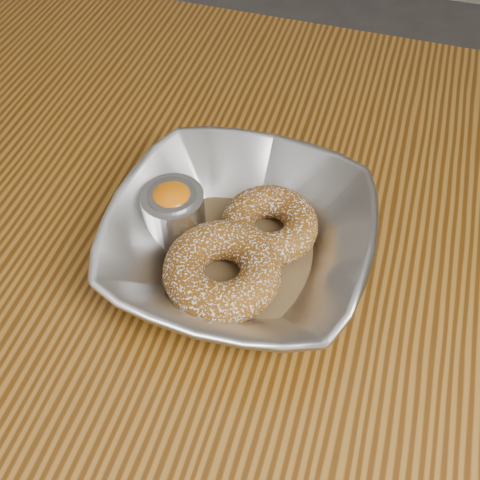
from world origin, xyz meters
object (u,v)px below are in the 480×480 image
(serving_bowl, at_px, (240,240))
(donut_back, at_px, (269,225))
(ramekin, at_px, (174,210))
(donut_front, at_px, (222,270))
(table, at_px, (233,283))

(serving_bowl, height_order, donut_back, serving_bowl)
(serving_bowl, xyz_separation_m, ramekin, (-0.07, 0.01, 0.01))
(donut_back, xyz_separation_m, ramekin, (-0.09, -0.02, 0.01))
(donut_back, bearing_deg, serving_bowl, -125.78)
(donut_back, relative_size, ramekin, 1.56)
(serving_bowl, xyz_separation_m, donut_front, (-0.01, -0.04, -0.00))
(donut_back, bearing_deg, donut_front, -111.54)
(donut_front, bearing_deg, table, 100.93)
(serving_bowl, distance_m, ramekin, 0.07)
(donut_back, distance_m, ramekin, 0.09)
(donut_back, height_order, ramekin, ramekin)
(table, xyz_separation_m, donut_back, (0.04, -0.01, 0.13))
(serving_bowl, bearing_deg, donut_back, 54.22)
(table, distance_m, serving_bowl, 0.13)
(table, relative_size, donut_back, 12.89)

